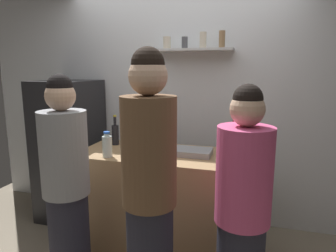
{
  "coord_description": "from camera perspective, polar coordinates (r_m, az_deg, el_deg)",
  "views": [
    {
      "loc": [
        0.81,
        -2.0,
        1.68
      ],
      "look_at": [
        0.07,
        0.5,
        1.19
      ],
      "focal_mm": 32.17,
      "sensor_mm": 36.0,
      "label": 1
    }
  ],
  "objects": [
    {
      "name": "counter",
      "position": [
        2.87,
        0.0,
        -14.21
      ],
      "size": [
        1.62,
        0.7,
        0.94
      ],
      "primitive_type": "cube",
      "color": "#9E7A51",
      "rests_on": "ground"
    },
    {
      "name": "baking_pan",
      "position": [
        2.67,
        4.6,
        -4.92
      ],
      "size": [
        0.34,
        0.24,
        0.05
      ],
      "primitive_type": "cube",
      "color": "gray",
      "rests_on": "counter"
    },
    {
      "name": "wine_bottle_dark_glass",
      "position": [
        3.04,
        -9.95,
        -1.47
      ],
      "size": [
        0.07,
        0.07,
        0.3
      ],
      "color": "black",
      "rests_on": "counter"
    },
    {
      "name": "refrigerator",
      "position": [
        3.59,
        -18.08,
        -4.33
      ],
      "size": [
        0.6,
        0.68,
        1.56
      ],
      "color": "black",
      "rests_on": "ground"
    },
    {
      "name": "wine_bottle_green_glass",
      "position": [
        2.8,
        -6.21,
        -2.12
      ],
      "size": [
        0.07,
        0.07,
        0.32
      ],
      "color": "#19471E",
      "rests_on": "counter"
    },
    {
      "name": "water_bottle_plastic",
      "position": [
        2.63,
        -11.45,
        -3.67
      ],
      "size": [
        0.08,
        0.08,
        0.22
      ],
      "color": "silver",
      "rests_on": "counter"
    },
    {
      "name": "person_pink_top",
      "position": [
        1.99,
        13.84,
        -16.25
      ],
      "size": [
        0.34,
        0.34,
        1.6
      ],
      "rotation": [
        0.0,
        0.0,
        1.36
      ],
      "color": "#262633",
      "rests_on": "ground"
    },
    {
      "name": "back_wall_assembly",
      "position": [
        3.37,
        2.4,
        4.3
      ],
      "size": [
        4.8,
        0.32,
        2.6
      ],
      "color": "white",
      "rests_on": "ground"
    },
    {
      "name": "wine_bottle_amber_glass",
      "position": [
        2.61,
        12.27,
        -3.28
      ],
      "size": [
        0.07,
        0.07,
        0.32
      ],
      "color": "#472814",
      "rests_on": "counter"
    },
    {
      "name": "person_grey_hoodie",
      "position": [
        2.38,
        -18.68,
        -11.17
      ],
      "size": [
        0.34,
        0.34,
        1.65
      ],
      "rotation": [
        0.0,
        0.0,
        3.42
      ],
      "color": "#262633",
      "rests_on": "ground"
    },
    {
      "name": "utensil_holder",
      "position": [
        2.97,
        0.46,
        -2.51
      ],
      "size": [
        0.11,
        0.11,
        0.21
      ],
      "color": "#B2B2B7",
      "rests_on": "counter"
    },
    {
      "name": "person_brown_jacket",
      "position": [
        1.93,
        -3.54,
        -12.94
      ],
      "size": [
        0.34,
        0.34,
        1.81
      ],
      "rotation": [
        0.0,
        0.0,
        1.13
      ],
      "color": "#262633",
      "rests_on": "ground"
    }
  ]
}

